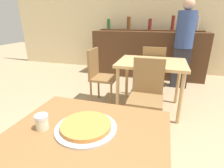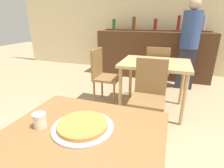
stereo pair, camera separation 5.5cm
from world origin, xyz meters
name	(u,v)px [view 2 (the right image)]	position (x,y,z in m)	size (l,w,h in m)	color
wall_back	(158,16)	(0.00, 4.02, 1.40)	(8.00, 0.05, 2.80)	beige
dining_table_near	(83,146)	(0.00, 0.00, 0.64)	(0.92, 0.78, 0.74)	brown
dining_table_far	(155,68)	(0.23, 1.79, 0.67)	(0.97, 0.76, 0.76)	tan
bar_counter	(152,55)	(0.00, 3.52, 0.53)	(2.60, 0.56, 1.07)	#4C2D19
bar_back_shelf	(155,28)	(0.01, 3.66, 1.14)	(2.39, 0.24, 0.34)	#4C2D19
chair_far_side_front	(149,92)	(0.23, 1.25, 0.52)	(0.40, 0.40, 0.90)	olive
chair_far_side_back	(157,69)	(0.23, 2.34, 0.52)	(0.40, 0.40, 0.90)	olive
chair_far_side_left	(103,73)	(-0.59, 1.79, 0.52)	(0.40, 0.40, 0.90)	olive
pizza_tray	(83,126)	(-0.02, 0.04, 0.75)	(0.36, 0.36, 0.04)	#B7B7BC
cheese_shaker	(40,120)	(-0.26, -0.03, 0.78)	(0.08, 0.08, 0.09)	beige
person_standing	(189,43)	(0.73, 2.94, 0.92)	(0.34, 0.34, 1.69)	#2D2D38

